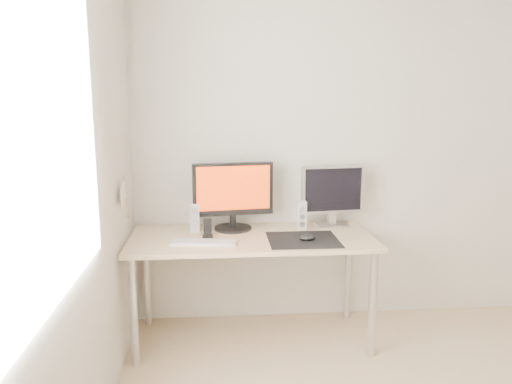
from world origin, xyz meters
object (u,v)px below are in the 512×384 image
main_monitor (233,194)px  second_monitor (332,193)px  keyboard (204,242)px  speaker_left (195,217)px  mouse (307,238)px  speaker_right (301,215)px  phone_dock (208,232)px  desk (252,247)px

main_monitor → second_monitor: 0.70m
keyboard → speaker_left: bearing=102.9°
second_monitor → speaker_left: size_ratio=2.29×
main_monitor → speaker_left: bearing=-175.0°
main_monitor → speaker_left: (-0.26, -0.02, -0.16)m
mouse → second_monitor: bearing=56.3°
speaker_left → speaker_right: same height
speaker_left → keyboard: bearing=-77.1°
speaker_left → keyboard: (0.07, -0.29, -0.09)m
mouse → phone_dock: phone_dock is taller
keyboard → phone_dock: phone_dock is taller
mouse → speaker_left: 0.78m
main_monitor → phone_dock: bearing=-135.1°
mouse → phone_dock: (-0.63, 0.15, 0.02)m
second_monitor → main_monitor: bearing=-176.3°
main_monitor → second_monitor: size_ratio=1.22×
speaker_right → phone_dock: 0.66m
phone_dock → second_monitor: bearing=14.0°
desk → keyboard: size_ratio=3.69×
mouse → main_monitor: size_ratio=0.19×
main_monitor → phone_dock: size_ratio=4.51×
speaker_right → phone_dock: speaker_right is taller
main_monitor → phone_dock: (-0.17, -0.17, -0.22)m
speaker_right → keyboard: bearing=-156.3°
second_monitor → phone_dock: 0.92m
desk → second_monitor: bearing=20.4°
mouse → desk: size_ratio=0.06×
speaker_left → phone_dock: speaker_left is taller
second_monitor → keyboard: (-0.90, -0.36, -0.23)m
speaker_left → speaker_right: 0.73m
speaker_left → speaker_right: bearing=-0.1°
second_monitor → phone_dock: size_ratio=3.70×
speaker_left → speaker_right: (0.73, -0.00, 0.00)m
speaker_right → keyboard: size_ratio=0.46×
second_monitor → mouse: bearing=-123.7°
second_monitor → phone_dock: second_monitor is taller
second_monitor → desk: bearing=-159.6°
mouse → keyboard: mouse is taller
speaker_left → keyboard: 0.31m
mouse → second_monitor: 0.49m
speaker_right → phone_dock: bearing=-167.0°
desk → keyboard: 0.35m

